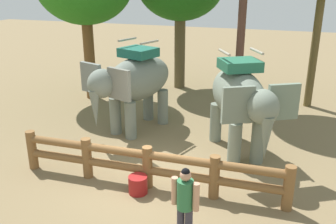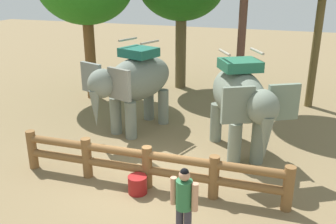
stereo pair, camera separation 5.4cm
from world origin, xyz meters
name	(u,v)px [view 2 (the right image)]	position (x,y,z in m)	size (l,w,h in m)	color
ground_plane	(151,181)	(0.00, 0.00, 0.00)	(60.00, 60.00, 0.00)	olive
log_fence	(147,164)	(0.00, -0.25, 0.60)	(6.67, 0.42, 1.05)	brown
elephant_near_left	(135,81)	(-1.69, 2.95, 1.66)	(2.43, 3.53, 2.96)	slate
elephant_center	(241,99)	(1.77, 2.24, 1.65)	(2.80, 3.42, 2.94)	slate
tourist_woman_in_black	(184,201)	(1.41, -1.90, 0.92)	(0.55, 0.36, 1.58)	#35333F
feed_bucket	(138,185)	(-0.11, -0.58, 0.22)	(0.45, 0.45, 0.43)	maroon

